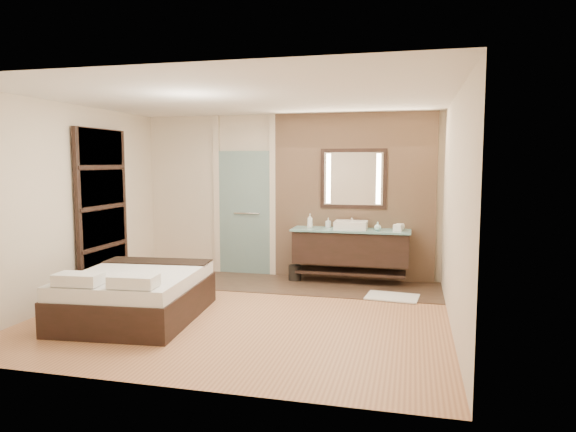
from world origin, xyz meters
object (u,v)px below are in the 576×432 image
(mirror_unit, at_px, (353,179))
(bed, at_px, (136,294))
(waste_bin, at_px, (295,273))
(vanity, at_px, (351,247))

(mirror_unit, bearing_deg, bed, -131.07)
(mirror_unit, relative_size, waste_bin, 4.12)
(mirror_unit, xyz_separation_m, waste_bin, (-0.89, -0.31, -1.52))
(vanity, bearing_deg, mirror_unit, 90.00)
(vanity, distance_m, waste_bin, 1.00)
(waste_bin, bearing_deg, bed, -121.40)
(bed, xyz_separation_m, waste_bin, (1.46, 2.39, -0.16))
(mirror_unit, height_order, bed, mirror_unit)
(mirror_unit, height_order, waste_bin, mirror_unit)
(mirror_unit, xyz_separation_m, bed, (-2.35, -2.69, -1.36))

